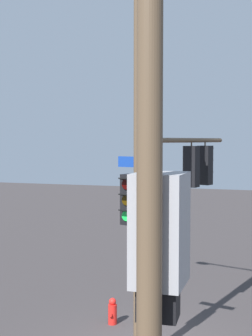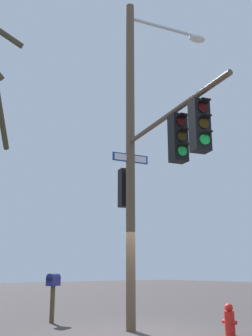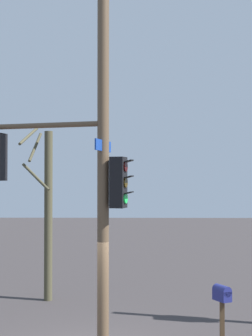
# 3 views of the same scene
# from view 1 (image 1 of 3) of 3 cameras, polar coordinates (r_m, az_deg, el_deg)

# --- Properties ---
(main_signal_pole_assembly) EXTENTS (5.02, 4.01, 9.58)m
(main_signal_pole_assembly) POSITION_cam_1_polar(r_m,az_deg,el_deg) (11.48, 3.08, 2.21)
(main_signal_pole_assembly) COLOR brown
(main_signal_pole_assembly) RESTS_ON ground
(secondary_pole_assembly) EXTENTS (0.78, 0.46, 6.56)m
(secondary_pole_assembly) POSITION_cam_1_polar(r_m,az_deg,el_deg) (4.36, 3.44, -13.80)
(secondary_pole_assembly) COLOR brown
(secondary_pole_assembly) RESTS_ON ground
(fire_hydrant) EXTENTS (0.38, 0.24, 0.73)m
(fire_hydrant) POSITION_cam_1_polar(r_m,az_deg,el_deg) (13.96, -1.59, -16.51)
(fire_hydrant) COLOR red
(fire_hydrant) RESTS_ON ground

